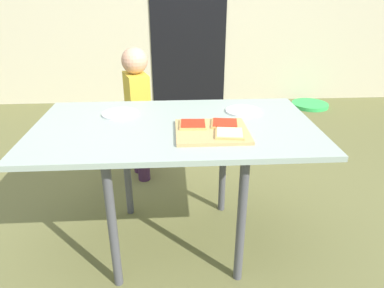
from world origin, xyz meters
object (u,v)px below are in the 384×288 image
object	(u,v)px
pizza_slice_far_right	(225,123)
plate_white_left	(120,114)
dining_table	(175,137)
plate_white_right	(243,111)
garden_hose_coil	(310,105)
pizza_slice_near_right	(230,133)
pizza_slice_far_left	(193,124)
child_left	(138,106)
cutting_board	(212,131)

from	to	relation	value
pizza_slice_far_right	plate_white_left	xyz separation A→B (m)	(-0.53, 0.22, -0.02)
dining_table	plate_white_right	world-z (taller)	plate_white_right
dining_table	garden_hose_coil	distance (m)	2.98
pizza_slice_near_right	pizza_slice_far_right	distance (m)	0.12
garden_hose_coil	pizza_slice_far_left	bearing A→B (deg)	-123.38
pizza_slice_far_left	plate_white_right	xyz separation A→B (m)	(0.29, 0.22, -0.02)
dining_table	plate_white_left	xyz separation A→B (m)	(-0.29, 0.17, 0.07)
pizza_slice_far_left	pizza_slice_far_right	size ratio (longest dim) A/B	0.93
pizza_slice_far_left	child_left	bearing A→B (deg)	112.21
cutting_board	pizza_slice_near_right	bearing A→B (deg)	-39.23
child_left	pizza_slice_near_right	bearing A→B (deg)	-62.52
plate_white_left	plate_white_right	size ratio (longest dim) A/B	1.00
pizza_slice_far_left	plate_white_right	world-z (taller)	pizza_slice_far_left
dining_table	pizza_slice_near_right	bearing A→B (deg)	-35.91
pizza_slice_far_right	garden_hose_coil	bearing A→B (deg)	59.24
dining_table	pizza_slice_far_left	bearing A→B (deg)	-32.47
pizza_slice_near_right	garden_hose_coil	bearing A→B (deg)	60.52
plate_white_right	garden_hose_coil	size ratio (longest dim) A/B	0.45
cutting_board	dining_table	bearing A→B (deg)	145.61
cutting_board	pizza_slice_far_left	xyz separation A→B (m)	(-0.08, 0.06, 0.01)
pizza_slice_far_left	plate_white_left	xyz separation A→B (m)	(-0.38, 0.22, -0.02)
plate_white_right	child_left	distance (m)	0.90
pizza_slice_near_right	child_left	size ratio (longest dim) A/B	0.15
cutting_board	pizza_slice_far_left	world-z (taller)	pizza_slice_far_left
cutting_board	pizza_slice_far_right	xyz separation A→B (m)	(0.07, 0.06, 0.01)
pizza_slice_near_right	plate_white_right	world-z (taller)	pizza_slice_near_right
dining_table	cutting_board	distance (m)	0.22
plate_white_left	garden_hose_coil	bearing A→B (deg)	48.14
plate_white_right	pizza_slice_far_left	bearing A→B (deg)	-142.38
child_left	cutting_board	bearing A→B (deg)	-64.67
child_left	plate_white_right	bearing A→B (deg)	-44.33
plate_white_left	child_left	bearing A→B (deg)	87.10
garden_hose_coil	plate_white_right	bearing A→B (deg)	-120.71
pizza_slice_near_right	pizza_slice_far_left	bearing A→B (deg)	142.31
child_left	garden_hose_coil	distance (m)	2.56
dining_table	pizza_slice_far_left	distance (m)	0.14
garden_hose_coil	plate_white_left	bearing A→B (deg)	-131.86
cutting_board	child_left	bearing A→B (deg)	115.33
dining_table	plate_white_left	world-z (taller)	plate_white_left
cutting_board	child_left	distance (m)	1.02
cutting_board	plate_white_left	distance (m)	0.54
pizza_slice_near_right	garden_hose_coil	world-z (taller)	pizza_slice_near_right
plate_white_right	child_left	xyz separation A→B (m)	(-0.64, 0.62, -0.16)
garden_hose_coil	pizza_slice_near_right	bearing A→B (deg)	-119.48
pizza_slice_far_left	garden_hose_coil	world-z (taller)	pizza_slice_far_left
pizza_slice_far_left	plate_white_left	size ratio (longest dim) A/B	0.69
child_left	dining_table	bearing A→B (deg)	-71.94
cutting_board	pizza_slice_far_right	distance (m)	0.10
dining_table	child_left	bearing A→B (deg)	108.06
child_left	pizza_slice_far_left	bearing A→B (deg)	-67.79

